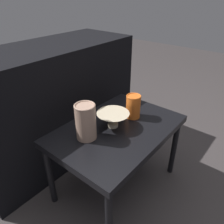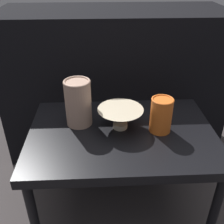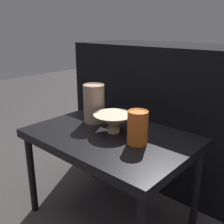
% 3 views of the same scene
% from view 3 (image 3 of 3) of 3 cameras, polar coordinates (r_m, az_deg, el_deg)
% --- Properties ---
extents(ground_plane, '(8.00, 8.00, 0.00)m').
position_cam_3_polar(ground_plane, '(1.49, -0.37, -21.91)').
color(ground_plane, '#383333').
extents(table, '(0.77, 0.53, 0.48)m').
position_cam_3_polar(table, '(1.26, -0.41, -6.85)').
color(table, black).
rests_on(table, ground_plane).
extents(couch_backdrop, '(1.27, 0.50, 0.85)m').
position_cam_3_polar(couch_backdrop, '(1.72, 13.17, -0.28)').
color(couch_backdrop, black).
rests_on(couch_backdrop, ground_plane).
extents(bowl, '(0.19, 0.19, 0.09)m').
position_cam_3_polar(bowl, '(1.24, 0.28, -2.00)').
color(bowl, '#C1B293').
rests_on(bowl, table).
extents(vase_textured_left, '(0.11, 0.11, 0.20)m').
position_cam_3_polar(vase_textured_left, '(1.37, -3.95, 2.01)').
color(vase_textured_left, tan).
rests_on(vase_textured_left, table).
extents(vase_colorful_right, '(0.09, 0.09, 0.15)m').
position_cam_3_polar(vase_colorful_right, '(1.11, 5.49, -3.32)').
color(vase_colorful_right, orange).
rests_on(vase_colorful_right, table).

